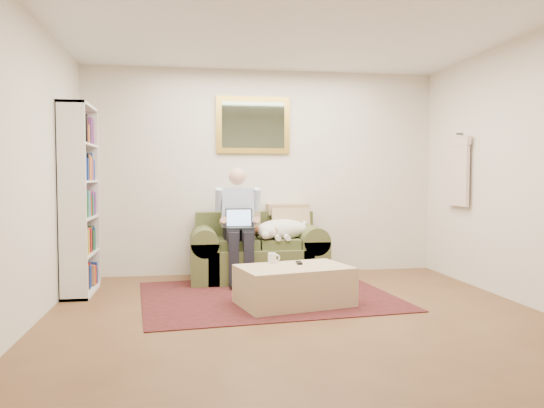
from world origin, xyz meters
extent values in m
cube|color=brown|center=(0.00, 0.00, 0.00)|extent=(4.50, 5.00, 0.01)
cube|color=white|center=(0.00, 0.00, 2.60)|extent=(4.50, 5.00, 0.01)
cube|color=silver|center=(0.00, 2.50, 1.30)|extent=(4.50, 0.01, 2.60)
cube|color=silver|center=(-2.25, 0.00, 1.30)|extent=(0.01, 5.00, 2.60)
cube|color=black|center=(-0.16, 1.14, 0.01)|extent=(2.74, 2.28, 0.01)
cube|color=#4D552D|center=(-0.14, 2.03, 0.20)|extent=(1.22, 0.78, 0.40)
cube|color=#4D552D|center=(-0.14, 2.37, 0.60)|extent=(1.48, 0.17, 0.41)
cube|color=#4D552D|center=(-0.78, 2.03, 0.25)|extent=(0.32, 0.78, 0.81)
cube|color=#4D552D|center=(0.51, 2.03, 0.25)|extent=(0.32, 0.78, 0.81)
cube|color=#4D552D|center=(-0.38, 1.98, 0.45)|extent=(0.46, 0.53, 0.11)
cube|color=#4D552D|center=(0.10, 1.98, 0.45)|extent=(0.46, 0.53, 0.11)
cube|color=black|center=(-0.38, 1.80, 0.66)|extent=(0.31, 0.22, 0.02)
cube|color=black|center=(-0.38, 1.91, 0.76)|extent=(0.31, 0.06, 0.22)
cube|color=#99BFF2|center=(-0.38, 1.90, 0.76)|extent=(0.28, 0.04, 0.19)
cube|color=#CFAC8A|center=(0.04, 0.73, 0.19)|extent=(1.17, 0.88, 0.38)
cylinder|color=white|center=(-0.13, 0.96, 0.43)|extent=(0.08, 0.08, 0.10)
cube|color=black|center=(0.12, 0.86, 0.39)|extent=(0.06, 0.15, 0.02)
cube|color=gold|center=(-0.14, 2.48, 1.90)|extent=(0.94, 0.04, 0.72)
cube|color=gray|center=(-0.14, 2.46, 1.90)|extent=(0.80, 0.01, 0.58)
camera|label=1|loc=(-0.96, -4.26, 1.24)|focal=35.00mm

